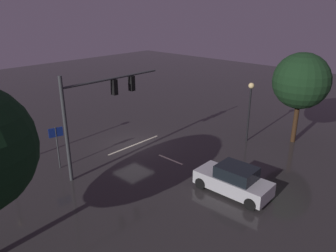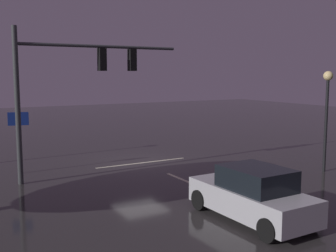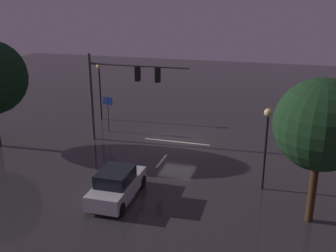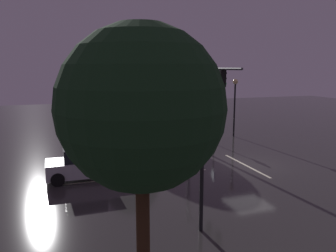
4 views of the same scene
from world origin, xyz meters
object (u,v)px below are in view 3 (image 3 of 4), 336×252
object	(u,v)px
street_lamp_right_kerb	(100,81)
car_approaching	(117,185)
street_lamp_left_kerb	(267,133)
traffic_signal_assembly	(121,83)
route_sign	(108,107)
tree_left_near	(321,125)

from	to	relation	value
street_lamp_right_kerb	car_approaching	bearing A→B (deg)	119.10
street_lamp_left_kerb	traffic_signal_assembly	bearing A→B (deg)	-24.43
traffic_signal_assembly	route_sign	world-z (taller)	traffic_signal_assembly
street_lamp_left_kerb	route_sign	bearing A→B (deg)	-28.11
car_approaching	route_sign	size ratio (longest dim) A/B	1.53
traffic_signal_assembly	tree_left_near	bearing A→B (deg)	149.70
route_sign	car_approaching	bearing A→B (deg)	117.15
traffic_signal_assembly	route_sign	distance (m)	3.69
street_lamp_left_kerb	route_sign	world-z (taller)	street_lamp_left_kerb
car_approaching	street_lamp_right_kerb	xyz separation A→B (m)	(7.17, -12.87, 2.64)
traffic_signal_assembly	route_sign	xyz separation A→B (m)	(2.05, -1.92, -2.39)
street_lamp_right_kerb	tree_left_near	xyz separation A→B (m)	(-16.85, 12.27, 1.39)
route_sign	tree_left_near	distance (m)	17.75
route_sign	traffic_signal_assembly	bearing A→B (deg)	136.76
street_lamp_left_kerb	route_sign	xyz separation A→B (m)	(12.44, -6.65, -1.23)
traffic_signal_assembly	street_lamp_right_kerb	world-z (taller)	traffic_signal_assembly
route_sign	tree_left_near	xyz separation A→B (m)	(-14.81, 9.38, 2.76)
street_lamp_right_kerb	tree_left_near	world-z (taller)	tree_left_near
traffic_signal_assembly	street_lamp_left_kerb	distance (m)	11.48
street_lamp_right_kerb	tree_left_near	bearing A→B (deg)	143.95
street_lamp_left_kerb	route_sign	size ratio (longest dim) A/B	1.63
route_sign	tree_left_near	size ratio (longest dim) A/B	0.41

